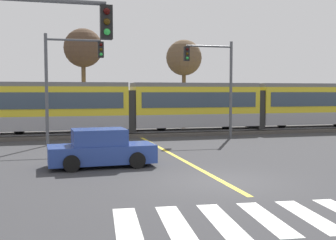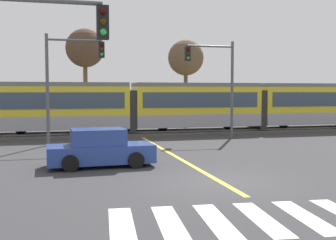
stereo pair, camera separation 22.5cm
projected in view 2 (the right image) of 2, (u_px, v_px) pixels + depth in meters
The scene contains 17 objects.
ground_plane at pixel (220, 182), 14.02m from camera, with size 200.00×200.00×0.00m, color #333335.
track_bed at pixel (137, 133), 29.30m from camera, with size 120.00×4.00×0.18m, color #4C4742.
rail_near at pixel (139, 132), 28.60m from camera, with size 120.00×0.08×0.10m, color #939399.
rail_far at pixel (136, 130), 29.99m from camera, with size 120.00×0.08×0.10m, color #939399.
light_rail_tram at pixel (196, 105), 30.22m from camera, with size 28.00×2.64×3.43m.
crosswalk_stripe_0 at pixel (122, 225), 9.46m from camera, with size 0.56×2.80×0.01m, color silver.
crosswalk_stripe_1 at pixel (170, 223), 9.63m from camera, with size 0.56×2.80×0.01m, color silver.
crosswalk_stripe_2 at pixel (217, 221), 9.80m from camera, with size 0.56×2.80×0.01m, color silver.
crosswalk_stripe_3 at pixel (262, 219), 9.96m from camera, with size 0.56×2.80×0.01m, color silver.
crosswalk_stripe_4 at pixel (305, 216), 10.13m from camera, with size 0.56×2.80×0.01m, color silver.
lane_centre_line at pixel (175, 156), 19.68m from camera, with size 0.20×15.92×0.01m, color gold.
sedan_crossing at pixel (100, 149), 16.90m from camera, with size 4.27×2.05×1.52m.
traffic_light_far_right at pixel (217, 74), 26.77m from camera, with size 3.25×0.38×6.20m.
traffic_light_far_left at pixel (67, 72), 23.47m from camera, with size 3.25×0.38×6.19m.
traffic_light_near_left at pixel (17, 60), 10.83m from camera, with size 3.75×0.38×5.68m.
bare_tree_west at pixel (85, 49), 31.67m from camera, with size 2.90×2.90×7.73m.
bare_tree_east at pixel (186, 59), 34.29m from camera, with size 2.91×2.91×7.21m.
Camera 2 is at (-5.11, -12.99, 3.02)m, focal length 45.00 mm.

